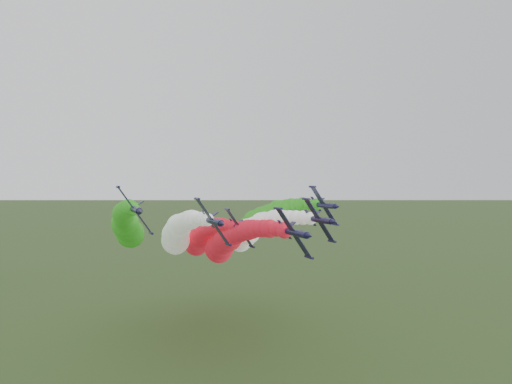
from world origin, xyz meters
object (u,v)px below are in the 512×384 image
(jet_lead, at_px, (226,242))
(jet_inner_left, at_px, (177,234))
(jet_outer_left, at_px, (127,227))
(jet_outer_right, at_px, (258,222))
(jet_inner_right, at_px, (250,232))
(jet_trail, at_px, (200,237))

(jet_lead, relative_size, jet_inner_left, 1.00)
(jet_outer_left, height_order, jet_outer_right, jet_outer_left)
(jet_lead, height_order, jet_inner_right, jet_inner_right)
(jet_inner_right, xyz_separation_m, jet_outer_right, (7.13, 12.42, 1.54))
(jet_lead, distance_m, jet_inner_right, 13.35)
(jet_inner_left, height_order, jet_outer_left, jet_outer_left)
(jet_inner_left, distance_m, jet_outer_left, 13.33)
(jet_inner_right, bearing_deg, jet_inner_left, 173.33)
(jet_outer_right, bearing_deg, jet_inner_right, -119.84)
(jet_trail, bearing_deg, jet_inner_left, -123.96)
(jet_lead, height_order, jet_outer_right, jet_outer_right)
(jet_outer_right, bearing_deg, jet_lead, -128.60)
(jet_inner_right, bearing_deg, jet_trail, 118.32)
(jet_inner_left, xyz_separation_m, jet_outer_right, (27.14, 10.08, 1.61))
(jet_inner_right, xyz_separation_m, jet_trail, (-9.60, 17.81, -2.95))
(jet_lead, distance_m, jet_inner_left, 15.17)
(jet_inner_left, height_order, jet_inner_right, jet_inner_left)
(jet_inner_left, distance_m, jet_trail, 18.88)
(jet_lead, distance_m, jet_outer_right, 27.41)
(jet_lead, bearing_deg, jet_outer_left, 146.08)
(jet_inner_left, relative_size, jet_outer_left, 1.00)
(jet_outer_left, bearing_deg, jet_outer_right, 8.69)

